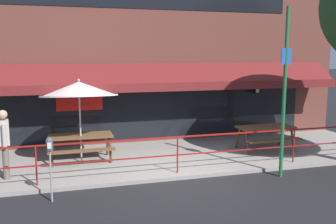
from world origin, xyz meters
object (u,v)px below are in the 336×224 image
(patio_umbrella_left, at_px, (79,90))
(street_sign_pole, at_px, (284,92))
(picnic_table_centre, at_px, (265,131))
(pedestrian_walking, at_px, (4,140))
(parking_meter_near, at_px, (50,150))
(picnic_table_left, at_px, (81,140))

(patio_umbrella_left, bearing_deg, street_sign_pole, -26.21)
(picnic_table_centre, height_order, patio_umbrella_left, patio_umbrella_left)
(picnic_table_centre, xyz_separation_m, pedestrian_walking, (-7.63, -0.72, 0.35))
(picnic_table_centre, xyz_separation_m, patio_umbrella_left, (-5.77, 0.17, 1.47))
(parking_meter_near, bearing_deg, pedestrian_walking, 123.92)
(picnic_table_centre, bearing_deg, parking_meter_near, -160.10)
(picnic_table_left, relative_size, patio_umbrella_left, 0.75)
(patio_umbrella_left, bearing_deg, pedestrian_walking, -154.34)
(street_sign_pole, bearing_deg, pedestrian_walking, 167.35)
(picnic_table_left, distance_m, pedestrian_walking, 2.17)
(street_sign_pole, bearing_deg, picnic_table_left, 152.42)
(picnic_table_centre, height_order, parking_meter_near, parking_meter_near)
(pedestrian_walking, relative_size, parking_meter_near, 1.20)
(parking_meter_near, bearing_deg, patio_umbrella_left, 73.24)
(pedestrian_walking, bearing_deg, picnic_table_left, 29.23)
(picnic_table_left, xyz_separation_m, street_sign_pole, (4.91, -2.57, 1.50))
(picnic_table_left, bearing_deg, patio_umbrella_left, -90.00)
(patio_umbrella_left, height_order, street_sign_pole, street_sign_pole)
(patio_umbrella_left, height_order, parking_meter_near, patio_umbrella_left)
(patio_umbrella_left, relative_size, parking_meter_near, 1.68)
(pedestrian_walking, height_order, parking_meter_near, pedestrian_walking)
(picnic_table_centre, relative_size, parking_meter_near, 1.27)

